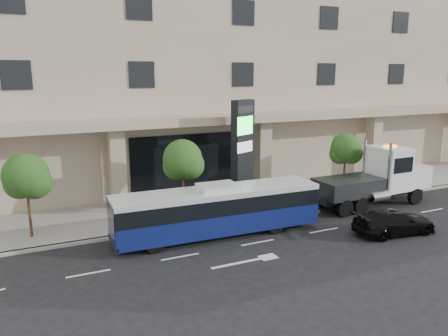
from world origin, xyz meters
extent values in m
plane|color=black|center=(0.00, 0.00, 0.00)|extent=(120.00, 120.00, 0.00)
cube|color=gray|center=(0.00, 5.00, 0.07)|extent=(120.00, 6.00, 0.15)
cube|color=gray|center=(0.00, 2.00, 0.07)|extent=(120.00, 0.30, 0.15)
cube|color=tan|center=(0.00, 15.50, 10.00)|extent=(60.00, 15.00, 20.00)
cube|color=tan|center=(0.00, 6.80, 5.20)|extent=(60.00, 2.80, 0.50)
cube|color=black|center=(0.00, 7.97, 2.15)|extent=(8.00, 0.12, 4.00)
cube|color=tan|center=(-5.00, 6.80, 2.60)|extent=(0.90, 0.90, 4.90)
cube|color=tan|center=(5.00, 6.80, 2.60)|extent=(0.90, 0.90, 4.90)
cube|color=tan|center=(15.00, 6.80, 2.60)|extent=(0.90, 0.90, 4.90)
cylinder|color=#422B19|center=(-10.00, 3.60, 1.55)|extent=(0.14, 0.14, 2.80)
sphere|color=#164D1D|center=(-10.00, 3.60, 3.27)|extent=(2.20, 2.20, 2.20)
sphere|color=#164D1D|center=(-9.65, 3.40, 2.95)|extent=(1.65, 1.65, 1.65)
sphere|color=#164D1D|center=(-10.30, 3.80, 2.87)|extent=(1.54, 1.54, 1.54)
cylinder|color=#422B19|center=(-2.00, 3.60, 1.62)|extent=(0.14, 0.14, 2.94)
sphere|color=#164D1D|center=(-2.00, 3.60, 3.43)|extent=(2.20, 2.20, 2.20)
sphere|color=#164D1D|center=(-1.65, 3.40, 3.09)|extent=(1.65, 1.65, 1.65)
sphere|color=#164D1D|center=(-2.30, 3.80, 3.01)|extent=(1.54, 1.54, 1.54)
cylinder|color=#422B19|center=(9.50, 3.60, 1.51)|extent=(0.14, 0.14, 2.73)
sphere|color=#164D1D|center=(9.50, 3.60, 3.19)|extent=(2.00, 2.00, 2.00)
sphere|color=#164D1D|center=(9.85, 3.40, 2.88)|extent=(1.50, 1.50, 1.50)
sphere|color=#164D1D|center=(9.20, 3.80, 2.80)|extent=(1.40, 1.40, 1.40)
cylinder|color=black|center=(-4.91, -0.59, 0.44)|extent=(0.89, 0.29, 0.88)
cylinder|color=black|center=(-4.85, 1.26, 0.44)|extent=(0.89, 0.29, 0.88)
cylinder|color=black|center=(1.44, -0.79, 0.44)|extent=(0.89, 0.29, 0.88)
cylinder|color=black|center=(1.50, 1.06, 0.44)|extent=(0.89, 0.29, 0.88)
cube|color=navy|center=(-1.35, 0.22, 0.84)|extent=(10.65, 2.54, 1.06)
cube|color=black|center=(-1.35, 0.22, 1.76)|extent=(10.65, 2.58, 0.79)
cube|color=silver|center=(-1.35, 0.22, 2.29)|extent=(10.65, 2.54, 0.26)
cube|color=silver|center=(-1.35, 0.22, 2.56)|extent=(1.98, 1.47, 0.26)
cube|color=#2D3033|center=(-6.59, 0.39, 0.40)|extent=(0.21, 2.21, 0.26)
cube|color=#2D3033|center=(3.89, 0.06, 0.40)|extent=(0.21, 2.21, 0.26)
cube|color=#2D3033|center=(9.45, 0.84, 0.74)|extent=(7.92, 1.08, 0.37)
cube|color=white|center=(12.47, 0.90, 1.63)|extent=(1.90, 2.17, 1.40)
cube|color=silver|center=(13.40, 0.92, 1.63)|extent=(0.11, 1.86, 1.12)
cube|color=white|center=(10.61, 0.86, 2.28)|extent=(1.90, 2.36, 2.70)
cube|color=black|center=(11.50, 0.88, 2.70)|extent=(0.14, 2.05, 1.12)
cylinder|color=silver|center=(9.61, -0.18, 2.51)|extent=(0.17, 0.17, 3.16)
cylinder|color=silver|center=(9.57, 1.87, 2.51)|extent=(0.17, 0.17, 3.16)
cube|color=#2D3033|center=(7.45, 0.81, 1.44)|extent=(3.95, 2.30, 1.02)
cube|color=#2D3033|center=(5.22, 0.77, 0.88)|extent=(1.49, 0.29, 0.20)
cube|color=#2D3033|center=(4.66, 0.75, 0.51)|extent=(0.26, 1.68, 0.17)
cube|color=orange|center=(10.61, 0.86, 3.67)|extent=(0.84, 0.34, 0.13)
cylinder|color=black|center=(12.12, -0.08, 0.51)|extent=(1.03, 0.32, 1.02)
cylinder|color=black|center=(12.08, 1.87, 0.51)|extent=(1.03, 0.32, 1.02)
cylinder|color=black|center=(7.65, -0.17, 0.51)|extent=(1.03, 0.32, 1.02)
cylinder|color=black|center=(7.62, 1.79, 0.51)|extent=(1.03, 0.32, 1.02)
cylinder|color=black|center=(6.45, -0.19, 0.51)|extent=(1.03, 0.32, 1.02)
cylinder|color=black|center=(6.41, 1.76, 0.51)|extent=(1.03, 0.32, 1.02)
imported|color=black|center=(6.96, -3.38, 0.64)|extent=(4.60, 2.29, 1.29)
cube|color=black|center=(2.03, 4.11, 3.35)|extent=(1.68, 1.15, 6.41)
cube|color=#29F946|center=(2.03, 3.81, 5.06)|extent=(1.29, 0.63, 1.07)
cube|color=silver|center=(2.03, 3.81, 3.78)|extent=(1.29, 0.63, 0.64)
cube|color=#262628|center=(2.03, 3.81, 6.02)|extent=(1.29, 0.63, 0.43)
camera|label=1|loc=(-9.92, -19.00, 8.16)|focal=35.00mm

